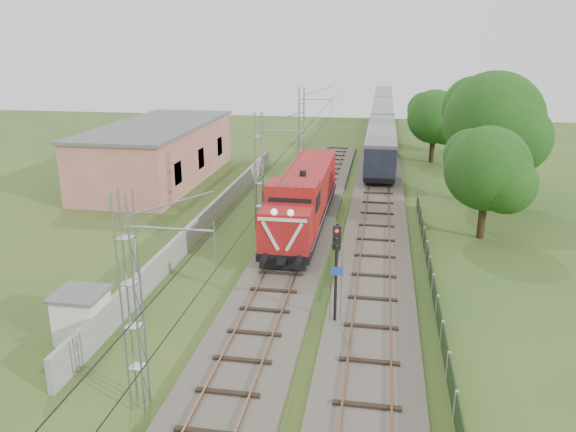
% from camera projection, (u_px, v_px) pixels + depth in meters
% --- Properties ---
extents(ground, '(140.00, 140.00, 0.00)m').
position_uv_depth(ground, '(268.00, 310.00, 27.18)').
color(ground, '#2E541F').
rests_on(ground, ground).
extents(track_main, '(4.20, 70.00, 0.45)m').
position_uv_depth(track_main, '(291.00, 254.00, 33.71)').
color(track_main, '#6B6054').
rests_on(track_main, ground).
extents(track_side, '(4.20, 80.00, 0.45)m').
position_uv_depth(track_side, '(378.00, 200.00, 45.14)').
color(track_side, '#6B6054').
rests_on(track_side, ground).
extents(catenary, '(3.31, 70.00, 8.00)m').
position_uv_depth(catenary, '(260.00, 171.00, 37.70)').
color(catenary, gray).
rests_on(catenary, ground).
extents(boundary_wall, '(0.25, 40.00, 1.50)m').
position_uv_depth(boundary_wall, '(211.00, 215.00, 39.26)').
color(boundary_wall, '#9E9E99').
rests_on(boundary_wall, ground).
extents(station_building, '(8.40, 20.40, 5.22)m').
position_uv_depth(station_building, '(159.00, 152.00, 51.31)').
color(station_building, tan).
rests_on(station_building, ground).
extents(fence, '(0.12, 32.00, 1.20)m').
position_uv_depth(fence, '(433.00, 285.00, 28.56)').
color(fence, black).
rests_on(fence, ground).
extents(locomotive, '(3.00, 17.13, 4.35)m').
position_uv_depth(locomotive, '(304.00, 197.00, 38.24)').
color(locomotive, black).
rests_on(locomotive, ground).
extents(coach_rake, '(2.83, 63.18, 3.28)m').
position_uv_depth(coach_rake, '(382.00, 116.00, 77.43)').
color(coach_rake, black).
rests_on(coach_rake, ground).
extents(signal_post, '(0.54, 0.42, 4.94)m').
position_uv_depth(signal_post, '(336.00, 258.00, 24.61)').
color(signal_post, black).
rests_on(signal_post, ground).
extents(relay_hut, '(2.16, 2.16, 2.22)m').
position_uv_depth(relay_hut, '(82.00, 315.00, 24.32)').
color(relay_hut, silver).
rests_on(relay_hut, ground).
extents(tree_a, '(5.70, 5.43, 7.39)m').
position_uv_depth(tree_a, '(488.00, 170.00, 35.65)').
color(tree_a, '#352915').
rests_on(tree_a, ground).
extents(tree_b, '(7.97, 7.59, 10.33)m').
position_uv_depth(tree_b, '(495.00, 123.00, 42.76)').
color(tree_b, '#352915').
rests_on(tree_b, ground).
extents(tree_c, '(5.86, 5.58, 7.60)m').
position_uv_depth(tree_c, '(435.00, 117.00, 58.14)').
color(tree_c, '#352915').
rests_on(tree_c, ground).
extents(tree_d, '(5.28, 5.03, 6.84)m').
position_uv_depth(tree_d, '(457.00, 116.00, 62.97)').
color(tree_d, '#352915').
rests_on(tree_d, ground).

